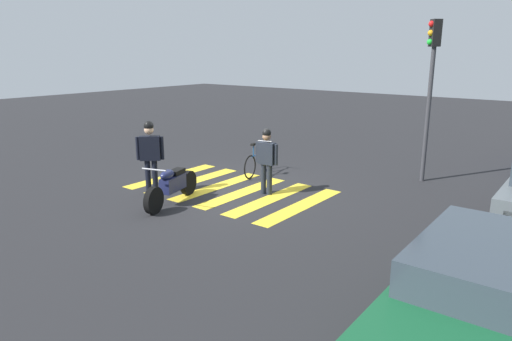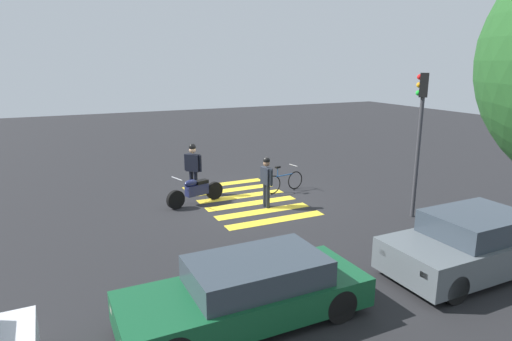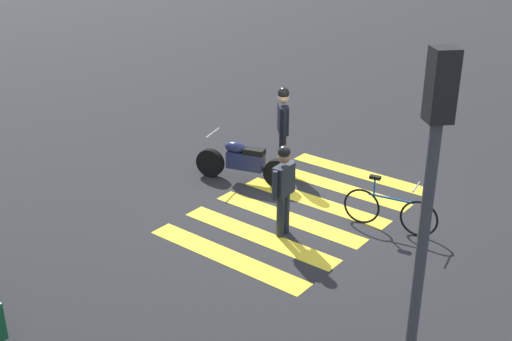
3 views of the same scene
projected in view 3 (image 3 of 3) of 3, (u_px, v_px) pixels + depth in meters
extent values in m
plane|color=#232326|center=(302.00, 210.00, 12.44)|extent=(60.00, 60.00, 0.00)
cylinder|color=black|center=(210.00, 163.00, 13.81)|extent=(0.64, 0.31, 0.63)
cylinder|color=black|center=(278.00, 174.00, 13.27)|extent=(0.64, 0.31, 0.63)
cube|color=#1E234C|center=(246.00, 161.00, 13.45)|extent=(0.85, 0.49, 0.36)
ellipsoid|color=#1E234C|center=(235.00, 147.00, 13.42)|extent=(0.53, 0.37, 0.24)
cube|color=black|center=(254.00, 151.00, 13.28)|extent=(0.49, 0.35, 0.12)
cylinder|color=#A5A5AD|center=(213.00, 133.00, 13.50)|extent=(0.21, 0.61, 0.04)
torus|color=black|center=(419.00, 219.00, 11.35)|extent=(0.69, 0.17, 0.69)
torus|color=black|center=(362.00, 206.00, 11.81)|extent=(0.69, 0.17, 0.69)
cylinder|color=#1E4C8C|center=(391.00, 198.00, 11.46)|extent=(0.83, 0.19, 0.04)
cylinder|color=#1E4C8C|center=(374.00, 186.00, 11.53)|extent=(0.04, 0.04, 0.34)
cube|color=black|center=(375.00, 177.00, 11.46)|extent=(0.21, 0.14, 0.06)
cylinder|color=#99999E|center=(416.00, 187.00, 11.15)|extent=(0.11, 0.46, 0.03)
cylinder|color=black|center=(283.00, 152.00, 14.02)|extent=(0.14, 0.14, 0.88)
cylinder|color=black|center=(282.00, 149.00, 14.18)|extent=(0.14, 0.14, 0.88)
cube|color=black|center=(283.00, 119.00, 13.80)|extent=(0.49, 0.51, 0.62)
sphere|color=tan|center=(283.00, 98.00, 13.61)|extent=(0.24, 0.24, 0.24)
cylinder|color=black|center=(285.00, 123.00, 13.52)|extent=(0.09, 0.09, 0.59)
cylinder|color=black|center=(282.00, 114.00, 14.08)|extent=(0.09, 0.09, 0.59)
sphere|color=black|center=(284.00, 93.00, 13.57)|extent=(0.25, 0.25, 0.25)
cylinder|color=#1E232D|center=(286.00, 213.00, 11.46)|extent=(0.14, 0.14, 0.79)
cylinder|color=#1E232D|center=(280.00, 216.00, 11.32)|extent=(0.14, 0.14, 0.79)
cube|color=#1E232D|center=(284.00, 180.00, 11.12)|extent=(0.24, 0.48, 0.56)
sphere|color=#8C664C|center=(284.00, 157.00, 10.95)|extent=(0.22, 0.22, 0.22)
cylinder|color=#1E232D|center=(292.00, 175.00, 11.34)|extent=(0.09, 0.09, 0.53)
cylinder|color=#1E232D|center=(275.00, 186.00, 10.91)|extent=(0.09, 0.09, 0.53)
sphere|color=black|center=(284.00, 152.00, 10.91)|extent=(0.23, 0.23, 0.23)
cube|color=yellow|center=(359.00, 173.00, 14.06)|extent=(3.25, 0.45, 0.01)
cube|color=yellow|center=(338.00, 187.00, 13.41)|extent=(3.25, 0.45, 0.01)
cube|color=yellow|center=(314.00, 201.00, 12.76)|extent=(3.25, 0.45, 0.01)
cube|color=yellow|center=(288.00, 218.00, 12.12)|extent=(3.25, 0.45, 0.01)
cube|color=yellow|center=(259.00, 236.00, 11.47)|extent=(3.25, 0.45, 0.01)
cube|color=yellow|center=(226.00, 256.00, 10.82)|extent=(3.25, 0.45, 0.01)
cylinder|color=#38383D|center=(417.00, 288.00, 6.70)|extent=(0.12, 0.12, 3.70)
cube|color=black|center=(441.00, 85.00, 5.83)|extent=(0.34, 0.34, 0.70)
sphere|color=red|center=(439.00, 57.00, 5.85)|extent=(0.16, 0.16, 0.16)
sphere|color=orange|center=(436.00, 81.00, 5.95)|extent=(0.16, 0.16, 0.16)
sphere|color=green|center=(433.00, 105.00, 6.04)|extent=(0.16, 0.16, 0.16)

